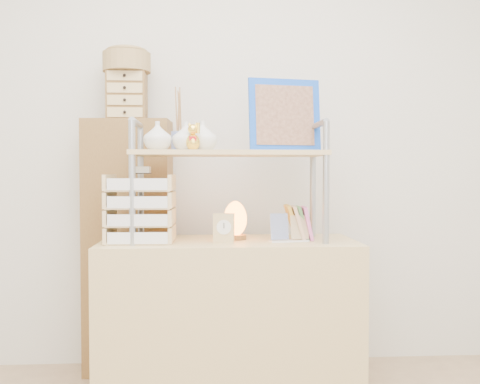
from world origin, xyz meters
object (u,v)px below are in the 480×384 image
object	(u,v)px
cabinet	(129,246)
letter_tray	(141,212)
salt_lamp	(235,220)
desk	(229,319)

from	to	relation	value
cabinet	letter_tray	distance (m)	0.48
salt_lamp	desk	bearing A→B (deg)	-127.22
letter_tray	salt_lamp	size ratio (longest dim) A/B	1.89
cabinet	salt_lamp	size ratio (longest dim) A/B	7.31
desk	salt_lamp	size ratio (longest dim) A/B	6.50
cabinet	salt_lamp	distance (m)	0.67
cabinet	salt_lamp	world-z (taller)	cabinet
letter_tray	salt_lamp	world-z (taller)	letter_tray
desk	cabinet	distance (m)	0.71
cabinet	letter_tray	bearing A→B (deg)	-70.96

